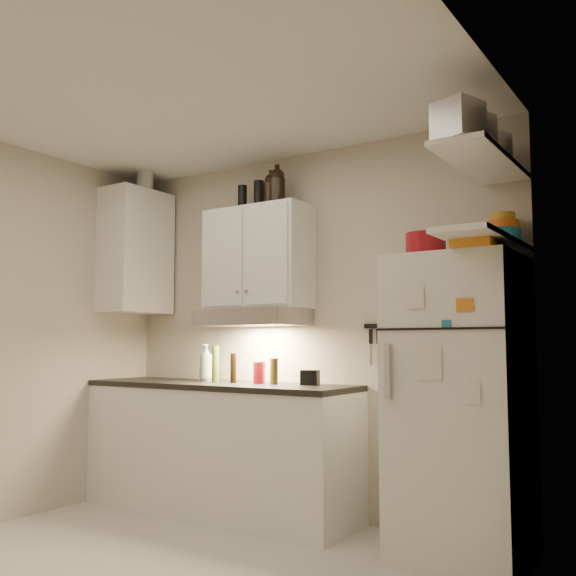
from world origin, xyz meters
The scene contains 34 objects.
ceiling centered at (0.00, 0.00, 2.61)m, with size 3.20×3.00×0.02m, color silver.
back_wall centered at (0.00, 1.51, 1.30)m, with size 3.20×0.02×2.60m, color beige.
right_wall centered at (1.61, 0.00, 1.30)m, with size 0.02×3.00×2.60m, color beige.
base_cabinet centered at (-0.55, 1.20, 0.44)m, with size 2.10×0.60×0.88m, color white.
countertop centered at (-0.55, 1.20, 0.90)m, with size 2.10×0.62×0.04m, color black.
upper_cabinet centered at (-0.30, 1.33, 1.83)m, with size 0.80×0.33×0.75m, color white.
side_cabinet centered at (-1.44, 1.20, 1.95)m, with size 0.33×0.55×1.00m, color white.
range_hood centered at (-0.30, 1.27, 1.39)m, with size 0.76×0.46×0.12m, color silver.
fridge centered at (1.25, 1.16, 0.85)m, with size 0.70×0.68×1.70m, color white.
shelf_hi centered at (1.45, 1.02, 2.20)m, with size 0.30×0.95×0.03m, color white.
shelf_lo centered at (1.45, 1.02, 1.76)m, with size 0.30×0.95×0.03m, color white.
knife_strip centered at (0.70, 1.49, 1.32)m, with size 0.42×0.02×0.03m, color black.
dutch_oven centered at (1.11, 1.02, 1.77)m, with size 0.23×0.23×0.13m, color maroon.
book_stack centered at (1.44, 0.91, 1.75)m, with size 0.21×0.27×0.09m, color orange.
spice_jar centered at (1.37, 1.07, 1.75)m, with size 0.07×0.07×0.11m, color silver.
stock_pot centered at (1.43, 1.26, 2.31)m, with size 0.26×0.26×0.19m, color silver.
tin_a centered at (1.42, 0.91, 2.32)m, with size 0.21×0.19×0.21m, color #AAAAAD.
tin_b centered at (1.44, 0.66, 2.32)m, with size 0.20×0.20×0.20m, color #AAAAAD.
bowl_teal centered at (1.46, 1.33, 1.82)m, with size 0.23×0.23×0.09m, color teal.
bowl_orange centered at (1.46, 1.37, 1.89)m, with size 0.18×0.18×0.06m, color orange.
bowl_yellow centered at (1.46, 1.37, 1.95)m, with size 0.14×0.14×0.05m, color gold.
plates centered at (1.43, 1.08, 1.80)m, with size 0.22×0.22×0.06m, color teal.
growler_a centered at (-0.18, 1.33, 2.32)m, with size 0.11×0.11×0.25m, color black, non-canonical shape.
growler_b centered at (-0.11, 1.31, 2.34)m, with size 0.12×0.12×0.27m, color black, non-canonical shape.
thermos_a centered at (-0.34, 1.40, 2.31)m, with size 0.08×0.08×0.23m, color black.
thermos_b centered at (-0.46, 1.36, 2.30)m, with size 0.07×0.07×0.20m, color black.
side_jar centered at (-1.37, 1.22, 2.54)m, with size 0.13×0.13×0.18m, color silver.
soap_bottle centered at (-0.76, 1.31, 1.07)m, with size 0.12×0.12×0.31m, color white.
pepper_mill centered at (-0.10, 1.25, 1.01)m, with size 0.06×0.06×0.18m, color brown.
oil_bottle centered at (-0.59, 1.21, 1.05)m, with size 0.05×0.05×0.27m, color #44691A.
vinegar_bottle centered at (-0.42, 1.20, 1.03)m, with size 0.04×0.04×0.21m, color black.
clear_bottle centered at (-0.23, 1.28, 1.00)m, with size 0.05×0.05×0.16m, color silver.
red_jar centered at (-0.23, 1.25, 1.00)m, with size 0.08×0.08×0.15m, color maroon.
caddy centered at (0.16, 1.32, 0.97)m, with size 0.12×0.09×0.10m, color black.
Camera 1 is at (2.45, -2.45, 1.20)m, focal length 40.00 mm.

